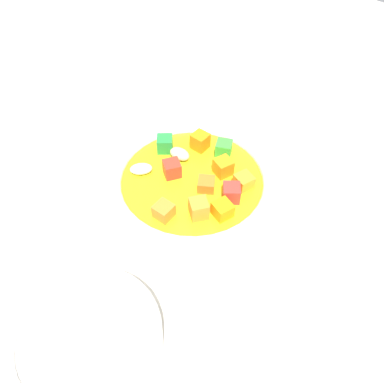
{
  "coord_description": "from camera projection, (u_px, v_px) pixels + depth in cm",
  "views": [
    {
      "loc": [
        19.23,
        -21.21,
        35.88
      ],
      "look_at": [
        0.0,
        0.0,
        2.71
      ],
      "focal_mm": 35.78,
      "sensor_mm": 36.0,
      "label": 1
    }
  ],
  "objects": [
    {
      "name": "spoon",
      "position": [
        320.0,
        183.0,
        0.48
      ],
      "size": [
        10.41,
        17.2,
        0.83
      ],
      "rotation": [
        0.0,
        0.0,
        2.08
      ],
      "color": "silver",
      "rests_on": "ground_plane"
    },
    {
      "name": "side_bowl_small",
      "position": [
        88.0,
        343.0,
        0.33
      ],
      "size": [
        13.13,
        13.13,
        4.65
      ],
      "color": "white",
      "rests_on": "ground_plane"
    },
    {
      "name": "ground_plane",
      "position": [
        192.0,
        212.0,
        0.47
      ],
      "size": [
        140.0,
        140.0,
        2.0
      ],
      "primitive_type": "cube",
      "color": "#BAB2A0"
    },
    {
      "name": "soup_bowl_main",
      "position": [
        192.0,
        190.0,
        0.44
      ],
      "size": [
        18.52,
        18.52,
        6.96
      ],
      "color": "white",
      "rests_on": "ground_plane"
    }
  ]
}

